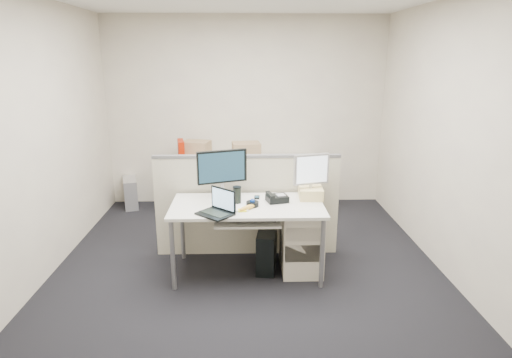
{
  "coord_description": "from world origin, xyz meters",
  "views": [
    {
      "loc": [
        -0.02,
        -3.97,
        2.13
      ],
      "look_at": [
        0.09,
        0.15,
        0.95
      ],
      "focal_mm": 30.0,
      "sensor_mm": 36.0,
      "label": 1
    }
  ],
  "objects_px": {
    "desk": "(247,211)",
    "monitor_main": "(222,175)",
    "desk_phone": "(277,199)",
    "laptop": "(215,203)"
  },
  "relations": [
    {
      "from": "desk",
      "to": "desk_phone",
      "type": "xyz_separation_m",
      "value": [
        0.3,
        0.08,
        0.1
      ]
    },
    {
      "from": "laptop",
      "to": "desk_phone",
      "type": "xyz_separation_m",
      "value": [
        0.6,
        0.36,
        -0.08
      ]
    },
    {
      "from": "desk",
      "to": "laptop",
      "type": "relative_size",
      "value": 4.87
    },
    {
      "from": "desk",
      "to": "laptop",
      "type": "height_order",
      "value": "laptop"
    },
    {
      "from": "desk",
      "to": "desk_phone",
      "type": "bearing_deg",
      "value": 14.93
    },
    {
      "from": "desk_phone",
      "to": "monitor_main",
      "type": "bearing_deg",
      "value": 155.16
    },
    {
      "from": "monitor_main",
      "to": "laptop",
      "type": "bearing_deg",
      "value": -114.91
    },
    {
      "from": "laptop",
      "to": "monitor_main",
      "type": "bearing_deg",
      "value": 125.69
    },
    {
      "from": "laptop",
      "to": "desk_phone",
      "type": "height_order",
      "value": "laptop"
    },
    {
      "from": "desk",
      "to": "monitor_main",
      "type": "height_order",
      "value": "monitor_main"
    }
  ]
}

